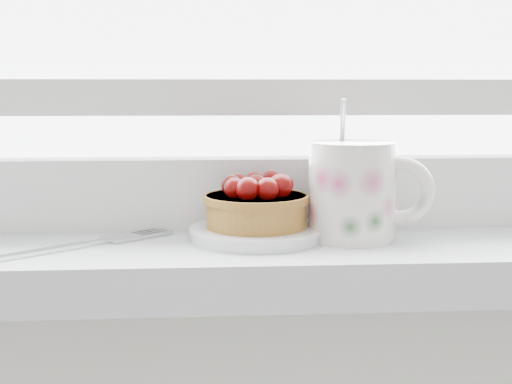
{
  "coord_description": "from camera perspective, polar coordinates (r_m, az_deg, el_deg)",
  "views": [
    {
      "loc": [
        -0.03,
        1.26,
        1.08
      ],
      "look_at": [
        0.01,
        1.88,
        0.99
      ],
      "focal_mm": 50.0,
      "sensor_mm": 36.0,
      "label": 1
    }
  ],
  "objects": [
    {
      "name": "saucer",
      "position": [
        0.66,
        0.01,
        -3.33
      ],
      "size": [
        0.12,
        0.12,
        0.01
      ],
      "primitive_type": "cylinder",
      "color": "white",
      "rests_on": "windowsill"
    },
    {
      "name": "raspberry_tart",
      "position": [
        0.65,
        0.05,
        -0.93
      ],
      "size": [
        0.1,
        0.1,
        0.05
      ],
      "color": "brown",
      "rests_on": "saucer"
    },
    {
      "name": "floral_mug",
      "position": [
        0.66,
        7.94,
        0.25
      ],
      "size": [
        0.12,
        0.1,
        0.13
      ],
      "color": "silver",
      "rests_on": "windowsill"
    },
    {
      "name": "fork",
      "position": [
        0.64,
        -14.85,
        -4.27
      ],
      "size": [
        0.17,
        0.15,
        0.0
      ],
      "color": "silver",
      "rests_on": "windowsill"
    }
  ]
}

